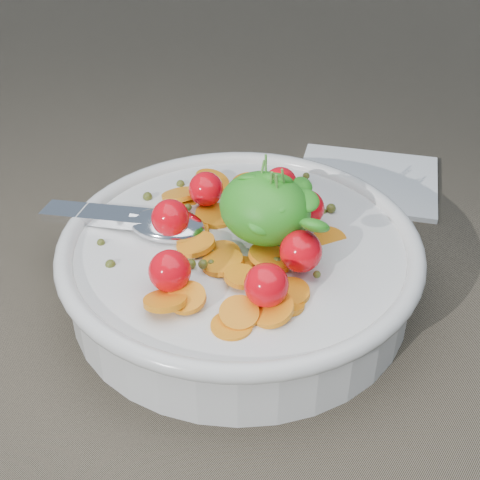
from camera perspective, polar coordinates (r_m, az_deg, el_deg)
The scene contains 3 objects.
ground at distance 0.63m, azimuth -1.05°, elevation -3.09°, with size 6.00×6.00×0.00m, color #665B49.
bowl at distance 0.58m, azimuth 0.02°, elevation -1.92°, with size 0.34×0.31×0.13m.
napkin at distance 0.78m, azimuth 10.78°, elevation 5.02°, with size 0.16×0.14×0.01m, color white.
Camera 1 is at (0.28, -0.40, 0.39)m, focal length 50.00 mm.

